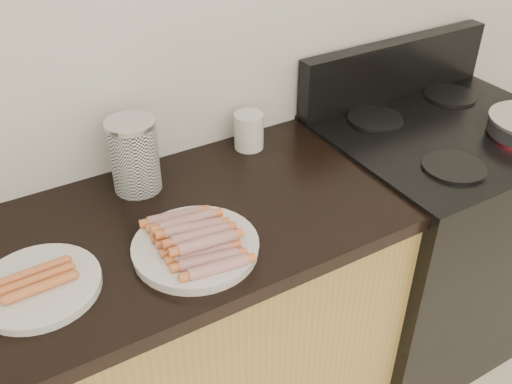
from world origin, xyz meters
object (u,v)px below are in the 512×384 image
stove (427,240)px  canister (134,155)px  side_plate (39,286)px  main_plate (196,249)px  mug (249,131)px

stove → canister: canister is taller
side_plate → canister: (0.33, 0.26, 0.09)m
stove → main_plate: main_plate is taller
main_plate → canister: (-0.02, 0.32, 0.09)m
main_plate → canister: bearing=93.3°
side_plate → canister: canister is taller
canister → mug: (0.37, 0.04, -0.05)m
side_plate → canister: 0.43m
canister → mug: bearing=5.6°
canister → mug: 0.37m
mug → canister: bearing=-174.4°
main_plate → side_plate: same height
stove → side_plate: (-1.29, -0.05, 0.45)m
stove → side_plate: 1.37m
stove → mug: size_ratio=8.26×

